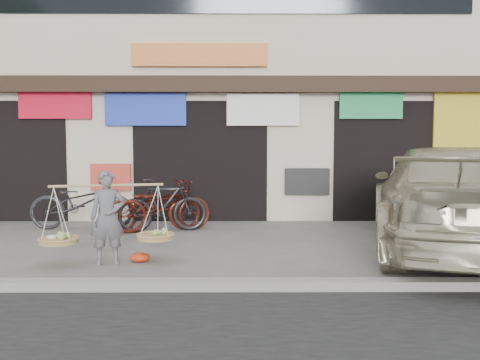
{
  "coord_description": "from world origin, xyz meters",
  "views": [
    {
      "loc": [
        0.83,
        -8.5,
        1.88
      ],
      "look_at": [
        0.88,
        0.9,
        1.14
      ],
      "focal_mm": 40.0,
      "sensor_mm": 36.0,
      "label": 1
    }
  ],
  "objects_px": {
    "suv": "(451,199)",
    "bike_1": "(163,205)",
    "bike_2": "(162,206)",
    "bike_0": "(82,203)",
    "bike_3": "(153,206)",
    "street_vendor": "(108,222)"
  },
  "relations": [
    {
      "from": "street_vendor",
      "to": "bike_0",
      "type": "xyz_separation_m",
      "value": [
        -1.28,
        3.07,
        -0.09
      ]
    },
    {
      "from": "bike_2",
      "to": "suv",
      "type": "height_order",
      "value": "suv"
    },
    {
      "from": "bike_3",
      "to": "suv",
      "type": "bearing_deg",
      "value": -129.18
    },
    {
      "from": "bike_1",
      "to": "bike_3",
      "type": "distance_m",
      "value": 0.22
    },
    {
      "from": "suv",
      "to": "bike_2",
      "type": "bearing_deg",
      "value": -6.23
    },
    {
      "from": "bike_2",
      "to": "bike_1",
      "type": "bearing_deg",
      "value": 176.64
    },
    {
      "from": "street_vendor",
      "to": "bike_3",
      "type": "bearing_deg",
      "value": 72.69
    },
    {
      "from": "street_vendor",
      "to": "suv",
      "type": "distance_m",
      "value": 5.55
    },
    {
      "from": "bike_1",
      "to": "bike_3",
      "type": "xyz_separation_m",
      "value": [
        -0.21,
        0.06,
        -0.02
      ]
    },
    {
      "from": "bike_1",
      "to": "suv",
      "type": "height_order",
      "value": "suv"
    },
    {
      "from": "bike_1",
      "to": "suv",
      "type": "relative_size",
      "value": 0.28
    },
    {
      "from": "bike_0",
      "to": "street_vendor",
      "type": "bearing_deg",
      "value": -161.67
    },
    {
      "from": "bike_1",
      "to": "bike_3",
      "type": "bearing_deg",
      "value": 61.57
    },
    {
      "from": "suv",
      "to": "street_vendor",
      "type": "bearing_deg",
      "value": 23.83
    },
    {
      "from": "suv",
      "to": "bike_1",
      "type": "bearing_deg",
      "value": -5.73
    },
    {
      "from": "street_vendor",
      "to": "bike_1",
      "type": "relative_size",
      "value": 1.08
    },
    {
      "from": "street_vendor",
      "to": "bike_0",
      "type": "distance_m",
      "value": 3.33
    },
    {
      "from": "bike_1",
      "to": "suv",
      "type": "distance_m",
      "value": 5.37
    },
    {
      "from": "bike_0",
      "to": "bike_3",
      "type": "relative_size",
      "value": 1.06
    },
    {
      "from": "street_vendor",
      "to": "suv",
      "type": "relative_size",
      "value": 0.3
    },
    {
      "from": "bike_0",
      "to": "bike_1",
      "type": "height_order",
      "value": "bike_0"
    },
    {
      "from": "bike_2",
      "to": "suv",
      "type": "relative_size",
      "value": 0.31
    }
  ]
}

